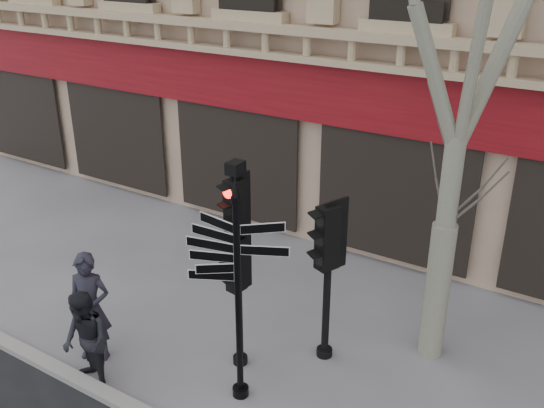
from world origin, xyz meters
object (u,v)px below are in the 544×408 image
Objects in this scene: fingerpost at (237,255)px; pedestrian_a at (90,307)px; traffic_signal_secondary at (328,254)px; pedestrian_b at (86,341)px; traffic_signal_main at (237,243)px.

fingerpost is 3.08m from pedestrian_a.
traffic_signal_secondary is 1.68× the size of pedestrian_b.
traffic_signal_main is at bearing 108.86° from fingerpost.
traffic_signal_secondary is 4.01m from pedestrian_b.
traffic_signal_main is at bearing 2.44° from pedestrian_a.
fingerpost is 2.91m from pedestrian_b.
traffic_signal_main is (-0.45, 0.64, -0.21)m from fingerpost.
fingerpost is 2.21× the size of pedestrian_b.
traffic_signal_main is at bearing 63.24° from pedestrian_b.
pedestrian_a is 0.75m from pedestrian_b.
fingerpost is 1.31× the size of traffic_signal_secondary.
pedestrian_b is at bearing -169.94° from fingerpost.
traffic_signal_main is at bearing -117.69° from traffic_signal_secondary.
pedestrian_a reaches higher than pedestrian_b.
traffic_signal_secondary is 4.01m from pedestrian_a.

